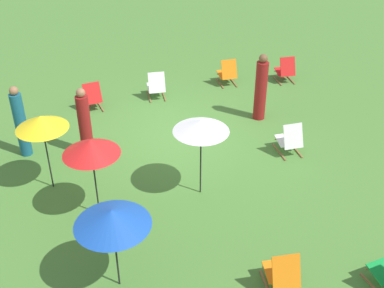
# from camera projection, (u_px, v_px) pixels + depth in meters

# --- Properties ---
(ground_plane) EXTENTS (40.00, 40.00, 0.00)m
(ground_plane) POSITION_uv_depth(u_px,v_px,m) (179.00, 137.00, 12.60)
(ground_plane) COLOR #477A33
(deckchair_1) EXTENTS (0.56, 0.81, 0.83)m
(deckchair_1) POSITION_uv_depth(u_px,v_px,m) (282.00, 274.00, 8.16)
(deckchair_1) COLOR olive
(deckchair_1) RESTS_ON ground
(deckchair_2) EXTENTS (0.54, 0.80, 0.83)m
(deckchair_2) POSITION_uv_depth(u_px,v_px,m) (156.00, 86.00, 14.32)
(deckchair_2) COLOR olive
(deckchair_2) RESTS_ON ground
(deckchair_3) EXTENTS (0.53, 0.80, 0.83)m
(deckchair_3) POSITION_uv_depth(u_px,v_px,m) (285.00, 70.00, 15.29)
(deckchair_3) COLOR olive
(deckchair_3) RESTS_ON ground
(deckchair_4) EXTENTS (0.50, 0.77, 0.83)m
(deckchair_4) POSITION_uv_depth(u_px,v_px,m) (290.00, 140.00, 11.78)
(deckchair_4) COLOR olive
(deckchair_4) RESTS_ON ground
(deckchair_7) EXTENTS (0.50, 0.78, 0.83)m
(deckchair_7) POSITION_uv_depth(u_px,v_px,m) (227.00, 73.00, 15.12)
(deckchair_7) COLOR olive
(deckchair_7) RESTS_ON ground
(deckchair_8) EXTENTS (0.57, 0.82, 0.83)m
(deckchair_8) POSITION_uv_depth(u_px,v_px,m) (92.00, 97.00, 13.71)
(deckchair_8) COLOR olive
(deckchair_8) RESTS_ON ground
(umbrella_0) EXTENTS (1.25, 1.25, 1.64)m
(umbrella_0) POSITION_uv_depth(u_px,v_px,m) (112.00, 218.00, 7.66)
(umbrella_0) COLOR black
(umbrella_0) RESTS_ON ground
(umbrella_1) EXTENTS (1.15, 1.15, 1.79)m
(umbrella_1) POSITION_uv_depth(u_px,v_px,m) (201.00, 126.00, 9.75)
(umbrella_1) COLOR black
(umbrella_1) RESTS_ON ground
(umbrella_2) EXTENTS (1.11, 1.11, 1.78)m
(umbrella_2) POSITION_uv_depth(u_px,v_px,m) (91.00, 147.00, 9.17)
(umbrella_2) COLOR black
(umbrella_2) RESTS_ON ground
(umbrella_3) EXTENTS (1.09, 1.09, 1.78)m
(umbrella_3) POSITION_uv_depth(u_px,v_px,m) (41.00, 122.00, 9.94)
(umbrella_3) COLOR black
(umbrella_3) RESTS_ON ground
(person_0) EXTENTS (0.35, 0.35, 1.81)m
(person_0) POSITION_uv_depth(u_px,v_px,m) (21.00, 123.00, 11.47)
(person_0) COLOR #195972
(person_0) RESTS_ON ground
(person_1) EXTENTS (0.41, 0.41, 1.75)m
(person_1) POSITION_uv_depth(u_px,v_px,m) (85.00, 124.00, 11.51)
(person_1) COLOR maroon
(person_1) RESTS_ON ground
(person_2) EXTENTS (0.44, 0.44, 1.86)m
(person_2) POSITION_uv_depth(u_px,v_px,m) (261.00, 89.00, 12.99)
(person_2) COLOR maroon
(person_2) RESTS_ON ground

